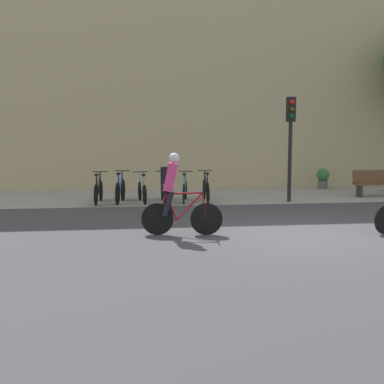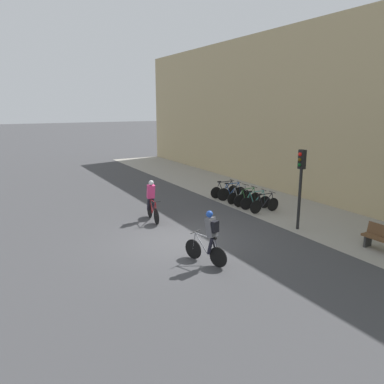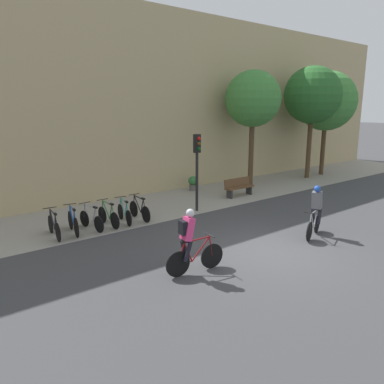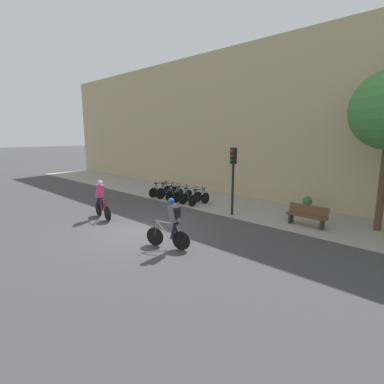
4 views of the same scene
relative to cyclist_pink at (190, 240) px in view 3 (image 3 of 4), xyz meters
name	(u,v)px [view 3 (image 3 of 4)]	position (x,y,z in m)	size (l,w,h in m)	color
ground	(267,251)	(2.86, -0.23, -0.95)	(200.00, 200.00, 0.00)	#3D3D3F
kerb_strip	(151,207)	(2.86, 6.52, -0.94)	(44.00, 4.50, 0.01)	gray
building_facade	(119,102)	(2.86, 9.07, 3.63)	(44.00, 0.60, 9.14)	tan
cyclist_pink	(190,240)	(0.00, 0.00, 0.00)	(1.76, 0.50, 1.79)	black
cyclist_grey	(316,209)	(5.26, -0.27, 0.00)	(1.60, 0.67, 1.77)	black
parked_bike_0	(54,226)	(-1.86, 5.12, -0.55)	(0.46, 1.69, 0.95)	black
parked_bike_1	(73,222)	(-1.19, 5.12, -0.54)	(0.46, 1.65, 0.98)	black
parked_bike_2	(91,219)	(-0.52, 5.12, -0.57)	(0.46, 1.60, 0.94)	black
parked_bike_3	(108,216)	(0.15, 5.12, -0.56)	(0.46, 1.64, 0.95)	black
parked_bike_4	(124,213)	(0.82, 5.12, -0.56)	(0.47, 1.61, 0.94)	black
parked_bike_5	(140,210)	(1.49, 5.12, -0.55)	(0.46, 1.65, 0.96)	black
traffic_light_pole	(197,158)	(4.07, 4.71, 1.33)	(0.26, 0.30, 3.26)	black
bench	(239,187)	(7.43, 5.53, -0.47)	(1.71, 0.44, 0.89)	brown
street_tree_0	(253,99)	(9.78, 6.95, 3.82)	(3.03, 3.03, 6.31)	#4C3823
street_tree_1	(312,95)	(14.42, 6.42, 4.09)	(3.42, 3.42, 6.77)	#4C3823
street_tree_2	(327,101)	(16.14, 6.54, 3.76)	(3.73, 3.73, 6.59)	#4C3823
potted_plant	(193,183)	(6.39, 7.92, -0.51)	(0.48, 0.48, 0.78)	#56514C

